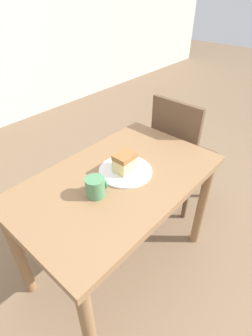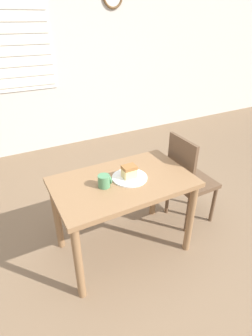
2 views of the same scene
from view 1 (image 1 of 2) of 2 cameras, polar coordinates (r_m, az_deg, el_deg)
The scene contains 6 objects.
ground_plane at distance 1.74m, azimuth 15.14°, elevation -29.23°, with size 14.00×14.00×0.00m, color #7A6047.
dining_table_near at distance 1.41m, azimuth -1.73°, elevation -5.62°, with size 1.09×0.66×0.72m.
chair_near_window at distance 1.98m, azimuth 11.51°, elevation 3.30°, with size 0.38×0.38×0.92m.
plate at distance 1.37m, azimuth -0.14°, elevation -0.66°, with size 0.28×0.28×0.01m.
cake_slice at distance 1.33m, azimuth -0.28°, elevation 1.22°, with size 0.11×0.08×0.10m.
coffee_mug at distance 1.21m, azimuth -6.59°, elevation -4.04°, with size 0.10×0.09×0.10m.
Camera 1 is at (-0.77, -0.15, 1.55)m, focal length 28.00 mm.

